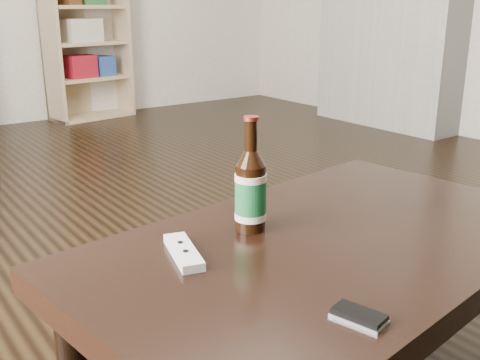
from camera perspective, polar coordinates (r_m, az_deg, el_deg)
floor at (r=2.32m, az=-0.91°, el=-6.45°), size 5.00×6.00×0.01m
bookshelf at (r=4.97m, az=-15.53°, el=13.56°), size 0.71×0.40×1.25m
coffee_table at (r=1.31m, az=8.94°, el=-8.03°), size 1.25×0.83×0.44m
beer_bottle at (r=1.27m, az=1.09°, el=-1.13°), size 0.07×0.07×0.27m
phone at (r=0.97m, az=12.00°, el=-13.38°), size 0.07×0.10×0.02m
remote at (r=1.17m, az=-5.76°, el=-7.29°), size 0.09×0.17×0.02m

